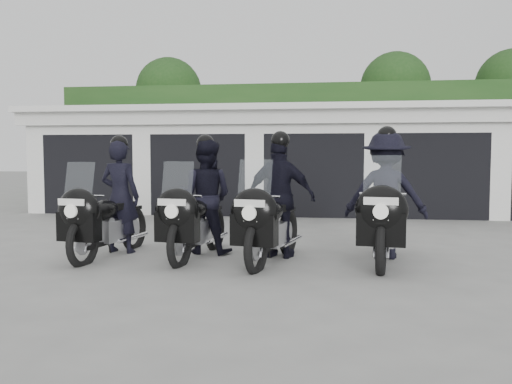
# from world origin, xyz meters

# --- Properties ---
(ground) EXTENTS (80.00, 80.00, 0.00)m
(ground) POSITION_xyz_m (0.00, 0.00, 0.00)
(ground) COLOR gray
(ground) RESTS_ON ground
(garage_block) EXTENTS (16.40, 6.80, 2.96)m
(garage_block) POSITION_xyz_m (-0.00, 8.06, 1.42)
(garage_block) COLOR silver
(garage_block) RESTS_ON ground
(background_vegetation) EXTENTS (20.00, 3.90, 5.80)m
(background_vegetation) POSITION_xyz_m (0.37, 12.92, 2.77)
(background_vegetation) COLOR #1A3C15
(background_vegetation) RESTS_ON ground
(police_bike_a) EXTENTS (0.90, 2.33, 2.04)m
(police_bike_a) POSITION_xyz_m (-3.10, -0.38, 0.81)
(police_bike_a) COLOR black
(police_bike_a) RESTS_ON ground
(police_bike_b) EXTENTS (1.02, 2.35, 2.05)m
(police_bike_b) POSITION_xyz_m (-1.64, -0.14, 0.86)
(police_bike_b) COLOR black
(police_bike_b) RESTS_ON ground
(police_bike_c) EXTENTS (1.25, 2.38, 2.09)m
(police_bike_c) POSITION_xyz_m (-0.38, -0.34, 0.89)
(police_bike_c) COLOR black
(police_bike_c) RESTS_ON ground
(police_bike_d) EXTENTS (1.38, 2.49, 2.17)m
(police_bike_d) POSITION_xyz_m (1.31, -0.13, 0.92)
(police_bike_d) COLOR black
(police_bike_d) RESTS_ON ground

